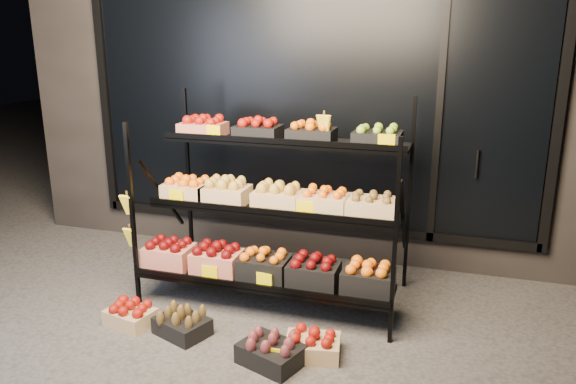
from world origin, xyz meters
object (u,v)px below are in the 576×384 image
(display_rack, at_px, (272,208))
(floor_crate_left, at_px, (130,314))
(floor_crate_midleft, at_px, (182,323))
(floor_crate_midright, at_px, (313,344))

(display_rack, relative_size, floor_crate_left, 5.52)
(floor_crate_midleft, bearing_deg, display_rack, 81.31)
(floor_crate_left, bearing_deg, floor_crate_midleft, 10.82)
(floor_crate_left, bearing_deg, floor_crate_midright, 12.53)
(display_rack, relative_size, floor_crate_midleft, 4.84)
(floor_crate_midright, bearing_deg, floor_crate_midleft, 170.82)
(floor_crate_left, xyz_separation_m, floor_crate_midright, (1.44, -0.01, 0.00))
(display_rack, xyz_separation_m, floor_crate_midleft, (-0.44, -0.76, -0.70))
(display_rack, height_order, floor_crate_midright, display_rack)
(display_rack, distance_m, floor_crate_midleft, 1.12)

